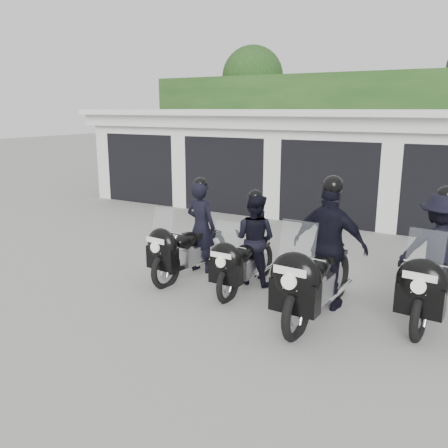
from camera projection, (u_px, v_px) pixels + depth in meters
The scene contains 7 objects.
ground at pixel (220, 293), 7.88m from camera, with size 80.00×80.00×0.00m, color gray.
garage_block at pixel (355, 162), 14.31m from camera, with size 16.40×6.80×2.96m.
background_vegetation at pixel (402, 114), 17.90m from camera, with size 20.00×3.90×5.80m.
police_bike_a at pixel (191, 237), 8.60m from camera, with size 0.74×2.11×1.84m.
police_bike_b at pixel (250, 246), 8.07m from camera, with size 0.77×1.97×1.71m.
police_bike_c at pixel (324, 255), 6.96m from camera, with size 1.18×2.43×2.12m.
police_bike_d at pixel (437, 261), 6.89m from camera, with size 1.23×2.27×1.98m.
Camera 1 is at (3.75, -6.35, 3.00)m, focal length 38.00 mm.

